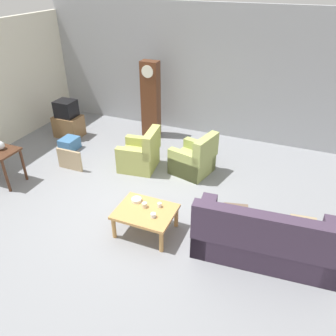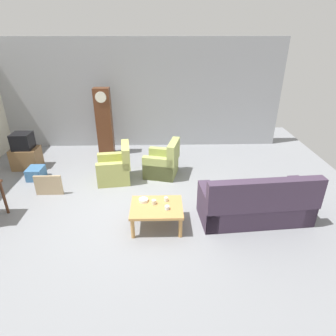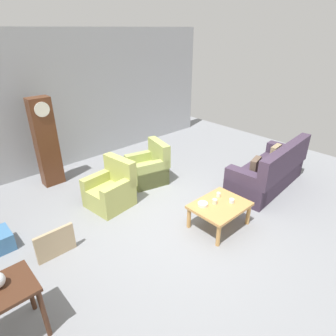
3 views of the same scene
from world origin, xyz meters
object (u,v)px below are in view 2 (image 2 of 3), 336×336
object	(u,v)px
armchair_olive_near	(116,169)
grandfather_clock	(104,122)
framed_picture_leaning	(49,185)
coffee_table_wood	(157,209)
tv_crt	(22,141)
storage_box_blue	(36,173)
cup_white_porcelain	(166,199)
cup_blue_rimmed	(167,208)
bowl_white_stacked	(143,200)
couch_floral	(256,205)
tv_stand_cabinet	(26,158)
cup_cream_tall	(154,202)
armchair_olive_far	(163,164)

from	to	relation	value
armchair_olive_near	grandfather_clock	bearing A→B (deg)	106.66
framed_picture_leaning	coffee_table_wood	bearing A→B (deg)	-26.58
tv_crt	storage_box_blue	world-z (taller)	tv_crt
framed_picture_leaning	storage_box_blue	bearing A→B (deg)	127.40
cup_white_porcelain	cup_blue_rimmed	distance (m)	0.28
tv_crt	cup_white_porcelain	world-z (taller)	tv_crt
framed_picture_leaning	bowl_white_stacked	world-z (taller)	bowl_white_stacked
cup_white_porcelain	tv_crt	bearing A→B (deg)	146.20
tv_crt	framed_picture_leaning	distance (m)	1.86
couch_floral	cup_blue_rimmed	distance (m)	1.73
tv_stand_cabinet	cup_blue_rimmed	distance (m)	4.60
cup_cream_tall	storage_box_blue	bearing A→B (deg)	147.18
framed_picture_leaning	bowl_white_stacked	bearing A→B (deg)	-25.47
framed_picture_leaning	cup_cream_tall	world-z (taller)	cup_cream_tall
cup_white_porcelain	cup_cream_tall	size ratio (longest dim) A/B	0.88
bowl_white_stacked	armchair_olive_near	bearing A→B (deg)	114.46
armchair_olive_far	coffee_table_wood	distance (m)	2.13
armchair_olive_near	coffee_table_wood	size ratio (longest dim) A/B	0.96
cup_white_porcelain	cup_blue_rimmed	size ratio (longest dim) A/B	0.90
couch_floral	cup_blue_rimmed	bearing A→B (deg)	-171.90
storage_box_blue	bowl_white_stacked	distance (m)	3.34
coffee_table_wood	cup_cream_tall	distance (m)	0.14
bowl_white_stacked	tv_stand_cabinet	bearing A→B (deg)	142.83
coffee_table_wood	bowl_white_stacked	world-z (taller)	bowl_white_stacked
tv_stand_cabinet	bowl_white_stacked	distance (m)	4.08
couch_floral	cup_cream_tall	size ratio (longest dim) A/B	24.83
bowl_white_stacked	coffee_table_wood	bearing A→B (deg)	-35.39
coffee_table_wood	tv_crt	distance (m)	4.40
couch_floral	tv_stand_cabinet	size ratio (longest dim) A/B	3.18
storage_box_blue	cup_cream_tall	world-z (taller)	cup_cream_tall
armchair_olive_near	storage_box_blue	distance (m)	2.02
armchair_olive_near	cup_white_porcelain	distance (m)	2.08
grandfather_clock	tv_stand_cabinet	distance (m)	2.28
tv_crt	cup_cream_tall	bearing A→B (deg)	-36.61
tv_stand_cabinet	couch_floral	bearing A→B (deg)	-24.81
tv_crt	armchair_olive_far	bearing A→B (deg)	-8.08
armchair_olive_near	grandfather_clock	size ratio (longest dim) A/B	0.47
grandfather_clock	framed_picture_leaning	size ratio (longest dim) A/B	3.24
couch_floral	bowl_white_stacked	size ratio (longest dim) A/B	12.48
couch_floral	cup_white_porcelain	size ratio (longest dim) A/B	28.18
armchair_olive_near	bowl_white_stacked	world-z (taller)	armchair_olive_near
tv_crt	couch_floral	bearing A→B (deg)	-24.81
coffee_table_wood	grandfather_clock	bearing A→B (deg)	113.25
cup_white_porcelain	couch_floral	bearing A→B (deg)	-1.23
couch_floral	armchair_olive_near	xyz separation A→B (m)	(-2.92, 1.73, -0.05)
armchair_olive_near	bowl_white_stacked	xyz separation A→B (m)	(0.77, -1.69, 0.17)
tv_crt	storage_box_blue	bearing A→B (deg)	-53.78
tv_stand_cabinet	coffee_table_wood	bearing A→B (deg)	-37.04
tv_stand_cabinet	cup_white_porcelain	bearing A→B (deg)	-33.80
couch_floral	tv_stand_cabinet	bearing A→B (deg)	155.19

